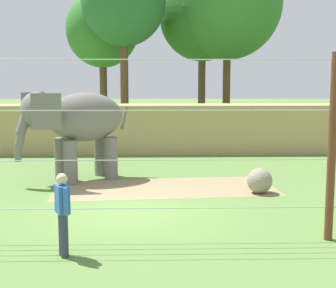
# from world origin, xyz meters

# --- Properties ---
(ground_plane) EXTENTS (120.00, 120.00, 0.00)m
(ground_plane) POSITION_xyz_m (0.00, 0.00, 0.00)
(ground_plane) COLOR #5B7F3D
(dirt_patch) EXTENTS (7.14, 3.43, 0.01)m
(dirt_patch) POSITION_xyz_m (0.99, 2.74, 0.00)
(dirt_patch) COLOR #937F5B
(dirt_patch) RESTS_ON ground
(embankment_wall) EXTENTS (36.00, 1.80, 2.19)m
(embankment_wall) POSITION_xyz_m (0.00, 10.09, 1.09)
(embankment_wall) COLOR tan
(embankment_wall) RESTS_ON ground
(elephant) EXTENTS (3.67, 2.94, 3.02)m
(elephant) POSITION_xyz_m (-1.92, 3.97, 2.00)
(elephant) COLOR slate
(elephant) RESTS_ON ground
(enrichment_ball) EXTENTS (0.76, 0.76, 0.76)m
(enrichment_ball) POSITION_xyz_m (3.84, 1.96, 0.38)
(enrichment_ball) COLOR gray
(enrichment_ball) RESTS_ON ground
(cable_fence) EXTENTS (9.88, 0.18, 4.03)m
(cable_fence) POSITION_xyz_m (0.00, -2.38, 2.03)
(cable_fence) COLOR brown
(cable_fence) RESTS_ON ground
(zookeeper) EXTENTS (0.38, 0.56, 1.67)m
(zookeeper) POSITION_xyz_m (-1.13, -3.24, 0.93)
(zookeeper) COLOR #33384C
(zookeeper) RESTS_ON ground
(tree_far_left) EXTENTS (4.56, 4.56, 9.81)m
(tree_far_left) POSITION_xyz_m (-0.97, 15.02, 7.37)
(tree_far_left) COLOR brown
(tree_far_left) RESTS_ON ground
(tree_behind_wall) EXTENTS (6.23, 6.23, 10.91)m
(tree_behind_wall) POSITION_xyz_m (4.90, 16.80, 7.62)
(tree_behind_wall) COLOR brown
(tree_behind_wall) RESTS_ON ground
(tree_right_of_centre) EXTENTS (5.05, 5.05, 9.61)m
(tree_right_of_centre) POSITION_xyz_m (3.51, 17.54, 6.92)
(tree_right_of_centre) COLOR brown
(tree_right_of_centre) RESTS_ON ground
(tree_far_right) EXTENTS (4.25, 4.25, 8.39)m
(tree_far_right) POSITION_xyz_m (-2.35, 17.33, 6.12)
(tree_far_right) COLOR brown
(tree_far_right) RESTS_ON ground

